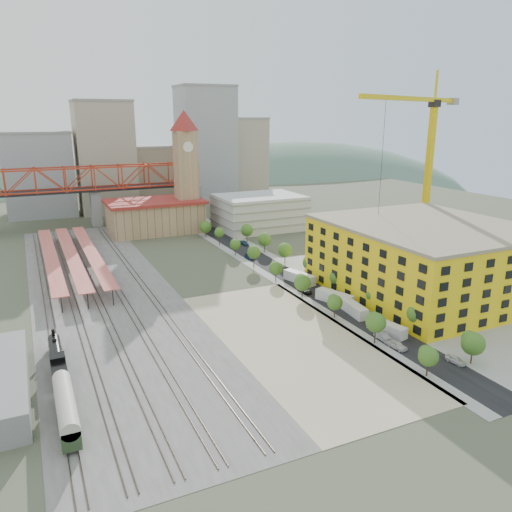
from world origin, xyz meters
name	(u,v)px	position (x,y,z in m)	size (l,w,h in m)	color
ground	(250,292)	(0.00, 0.00, 0.00)	(400.00, 400.00, 0.00)	#474C38
ballast_strip	(102,291)	(-36.00, 17.50, 0.03)	(36.00, 165.00, 0.06)	#605E59
dirt_lot	(294,340)	(-4.00, -31.50, 0.03)	(28.00, 67.00, 0.06)	tan
street_asphalt	(277,269)	(16.00, 15.00, 0.03)	(12.00, 170.00, 0.06)	black
sidewalk_west	(261,271)	(10.50, 15.00, 0.02)	(3.00, 170.00, 0.04)	gray
sidewalk_east	(292,267)	(21.50, 15.00, 0.02)	(3.00, 170.00, 0.04)	gray
construction_pad	(431,290)	(45.00, -20.00, 0.03)	(50.00, 90.00, 0.06)	gray
rail_tracks	(95,291)	(-37.80, 17.50, 0.15)	(26.56, 160.00, 0.18)	#382B23
platform_canopies	(71,254)	(-41.00, 45.00, 3.99)	(16.00, 80.00, 4.12)	#DB6E54
station_hall	(155,216)	(-5.00, 82.00, 6.67)	(38.00, 24.00, 13.10)	tan
clock_tower	(185,160)	(8.00, 79.99, 28.70)	(12.00, 12.00, 52.00)	tan
parking_garage	(259,212)	(36.00, 70.00, 7.00)	(34.00, 26.00, 14.00)	silver
truss_bridge	(94,182)	(-25.00, 105.00, 18.86)	(94.00, 9.60, 25.60)	gray
construction_building	(426,258)	(42.00, -20.00, 9.41)	(44.60, 50.60, 18.80)	yellow
street_trees	(293,278)	(16.00, 5.00, 0.00)	(15.40, 124.40, 8.00)	#36661E
skyline	(149,162)	(7.47, 142.31, 22.81)	(133.00, 46.00, 60.00)	#9EA0A3
distant_hills	(168,277)	(45.28, 260.00, -79.54)	(647.00, 264.00, 227.00)	#4C6B59
locomotive	(57,358)	(-50.00, -23.09, 1.86)	(2.58, 19.92, 4.98)	black
coach	(66,409)	(-50.00, -43.09, 2.77)	(2.86, 16.60, 5.21)	#21331C
tower_crane	(425,147)	(61.40, 4.39, 36.37)	(52.41, 21.12, 58.94)	yellow
site_trailer_a	(387,328)	(16.00, -37.12, 1.25)	(2.41, 9.16, 2.51)	silver
site_trailer_b	(354,309)	(16.00, -24.99, 1.31)	(2.52, 9.58, 2.62)	silver
site_trailer_c	(334,298)	(16.00, -16.74, 1.40)	(2.70, 10.25, 2.80)	silver
site_trailer_d	(300,278)	(16.00, 0.98, 1.42)	(2.73, 10.37, 2.84)	silver
car_0	(397,345)	(13.00, -43.87, 0.79)	(1.87, 4.66, 1.59)	silver
car_1	(384,337)	(13.00, -39.77, 0.78)	(1.65, 4.73, 1.56)	gray
car_2	(305,290)	(13.00, -7.14, 0.66)	(2.17, 4.71, 1.31)	black
car_3	(250,257)	(13.00, 28.78, 0.67)	(1.87, 4.59, 1.33)	navy
car_4	(456,360)	(19.00, -53.64, 0.70)	(1.65, 4.10, 1.40)	silver
car_5	(337,294)	(19.00, -13.57, 0.74)	(1.57, 4.50, 1.48)	gray
car_6	(304,276)	(19.00, 3.42, 0.77)	(2.57, 5.57, 1.55)	black
car_7	(244,243)	(19.00, 46.65, 0.67)	(1.87, 4.60, 1.34)	navy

